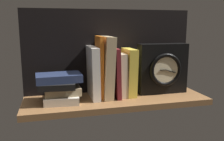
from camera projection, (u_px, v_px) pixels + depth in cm
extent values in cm
cube|color=brown|center=(116.00, 100.00, 103.89)|extent=(77.04, 24.57, 2.50)
cube|color=black|center=(110.00, 51.00, 111.33)|extent=(77.04, 1.20, 37.40)
cube|color=silver|center=(93.00, 72.00, 102.41)|extent=(3.51, 15.85, 21.68)
cube|color=orange|center=(99.00, 67.00, 102.66)|extent=(1.79, 12.11, 26.01)
cube|color=tan|center=(106.00, 67.00, 103.42)|extent=(5.19, 15.44, 25.97)
cube|color=maroon|center=(114.00, 72.00, 104.64)|extent=(2.46, 15.38, 21.07)
cube|color=beige|center=(120.00, 74.00, 105.58)|extent=(3.97, 12.36, 18.77)
cube|color=gold|center=(129.00, 72.00, 106.38)|extent=(4.27, 12.79, 20.49)
cube|color=black|center=(162.00, 68.00, 109.57)|extent=(22.35, 6.09, 22.35)
torus|color=black|center=(166.00, 70.00, 106.29)|extent=(14.81, 1.82, 14.81)
cylinder|color=beige|center=(166.00, 70.00, 106.29)|extent=(11.95, 0.60, 11.95)
cube|color=black|center=(163.00, 70.00, 105.46)|extent=(2.93, 0.30, 0.39)
cube|color=black|center=(171.00, 71.00, 106.49)|extent=(4.56, 0.30, 1.67)
torus|color=black|center=(166.00, 51.00, 105.12)|extent=(2.44, 0.44, 2.44)
cube|color=beige|center=(62.00, 98.00, 97.52)|extent=(14.54, 14.63, 3.08)
cube|color=#9E8966|center=(62.00, 90.00, 97.80)|extent=(14.41, 11.27, 3.04)
cube|color=black|center=(58.00, 84.00, 96.41)|extent=(14.85, 14.56, 2.36)
cube|color=#232D4C|center=(59.00, 78.00, 96.07)|extent=(18.12, 11.99, 3.04)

